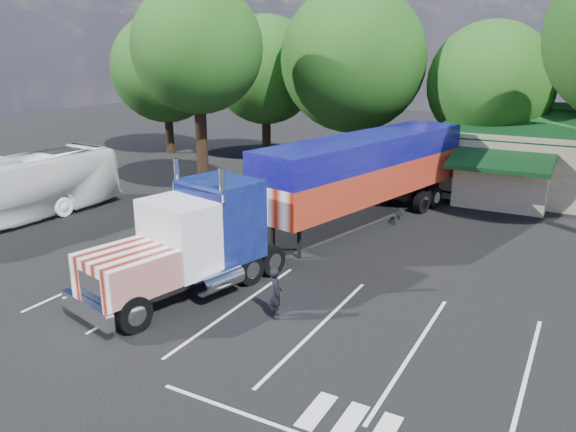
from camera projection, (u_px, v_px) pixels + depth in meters
The scene contains 11 objects.
ground at pixel (312, 255), 25.06m from camera, with size 120.00×120.00×0.00m, color black.
tree_row_a at pixel (166, 68), 46.96m from camera, with size 9.00×9.00×11.68m.
tree_row_b at pixel (266, 70), 43.91m from camera, with size 8.40×8.40×11.35m.
tree_row_c at pixel (353, 60), 38.62m from camera, with size 10.00×10.00×13.05m.
tree_row_d at pixel (490, 84), 35.98m from camera, with size 8.00×8.00×10.60m.
tree_near_left at pixel (197, 48), 32.37m from camera, with size 7.60×7.60×12.65m.
semi_truck at pixel (329, 183), 26.49m from camera, with size 8.19×23.15×4.85m.
woman at pixel (276, 293), 19.03m from camera, with size 0.65×0.43×1.79m, color black.
bicycle at pixel (398, 214), 29.65m from camera, with size 0.59×1.68×0.88m, color black.
tour_bus at pixel (3, 191), 28.88m from camera, with size 2.98×12.72×3.54m, color white.
silver_sedan at pixel (487, 187), 34.29m from camera, with size 1.48×4.23×1.39m, color #B3B7BB.
Camera 1 is at (10.36, -21.10, 8.92)m, focal length 35.00 mm.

